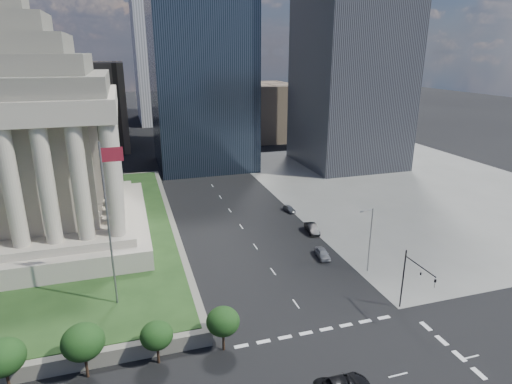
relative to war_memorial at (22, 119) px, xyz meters
name	(u,v)px	position (x,y,z in m)	size (l,w,h in m)	color
ground	(195,161)	(34.00, 52.00, -21.40)	(500.00, 500.00, 0.00)	black
sidewalk_ne	(408,185)	(80.00, 12.00, -21.38)	(68.00, 90.00, 0.03)	slate
war_memorial	(22,119)	(0.00, 0.00, 0.00)	(34.00, 34.00, 39.00)	#AFA493
flagpole	(109,217)	(12.17, -24.00, -8.29)	(2.52, 0.24, 20.00)	slate
midrise_glass	(200,56)	(36.00, 47.00, 8.60)	(26.00, 26.00, 60.00)	black
building_filler_ne	(265,111)	(66.00, 82.00, -11.40)	(20.00, 30.00, 20.00)	brown
building_filler_nw	(89,106)	(4.00, 82.00, -7.40)	(24.00, 30.00, 28.00)	brown
traffic_signal_ne	(413,277)	(46.50, -34.30, -16.15)	(0.30, 5.74, 8.00)	black
street_lamp_north	(369,236)	(47.33, -23.00, -15.74)	(2.13, 0.22, 10.00)	slate
parked_sedan_near	(323,253)	(43.00, -17.03, -20.68)	(1.71, 4.25, 1.45)	gray
parked_sedan_mid	(312,228)	(45.50, -7.40, -20.61)	(1.67, 4.78, 1.57)	black
parked_sedan_far	(289,209)	(45.50, 3.86, -20.78)	(3.61, 1.45, 1.23)	#5C5E64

